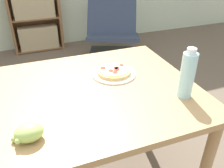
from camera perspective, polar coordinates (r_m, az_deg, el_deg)
dining_table at (r=1.33m, az=-5.54°, el=-5.02°), size 1.18×0.94×0.75m
pizza_on_plate at (r=1.43m, az=0.45°, el=2.90°), size 0.27×0.27×0.04m
grape_bunch at (r=1.01m, az=-19.54°, el=-11.02°), size 0.13×0.09×0.07m
drink_bottle at (r=1.22m, az=17.67°, el=2.12°), size 0.07×0.07×0.26m
lounge_chair_far at (r=3.33m, az=-0.03°, el=10.72°), size 0.88×0.96×0.88m
bookshelf at (r=3.72m, az=-18.44°, el=17.80°), size 0.72×0.27×1.44m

